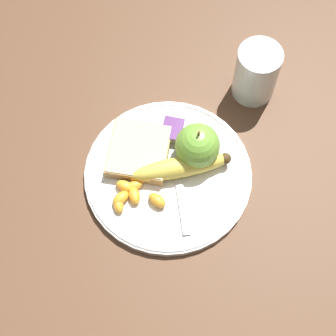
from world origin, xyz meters
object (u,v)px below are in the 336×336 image
plate (168,174)px  apple (197,146)px  jam_packet (173,131)px  banana (182,167)px  bread_slice (139,151)px  juice_glass (256,74)px  fork (178,174)px

plate → apple: bearing=136.2°
jam_packet → plate: bearing=6.0°
banana → bread_slice: (-0.01, -0.07, -0.01)m
plate → apple: apple is taller
apple → bread_slice: apple is taller
bread_slice → banana: bearing=78.4°
jam_packet → bread_slice: bearing=-43.5°
apple → banana: 0.04m
banana → bread_slice: bearing=-101.6°
juice_glass → banana: 0.20m
juice_glass → bread_slice: (0.17, -0.16, -0.02)m
plate → jam_packet: size_ratio=6.56×
juice_glass → fork: juice_glass is taller
banana → apple: bearing=150.9°
apple → fork: bearing=-30.8°
banana → jam_packet: size_ratio=3.88×
plate → banana: size_ratio=1.69×
plate → juice_glass: juice_glass is taller
apple → banana: (0.03, -0.02, -0.02)m
apple → bread_slice: (0.02, -0.09, -0.02)m
banana → jam_packet: bearing=-155.8°
juice_glass → apple: size_ratio=1.28×
plate → juice_glass: bearing=150.4°
plate → bread_slice: size_ratio=2.58×
banana → fork: 0.02m
apple → juice_glass: bearing=155.2°
jam_packet → fork: bearing=18.2°
juice_glass → bread_slice: bearing=-43.7°
plate → apple: (-0.04, 0.04, 0.04)m
juice_glass → banana: bearing=-25.6°
banana → bread_slice: banana is taller
apple → fork: 0.06m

